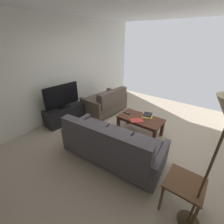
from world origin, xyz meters
TOP-DOWN VIEW (x-y plane):
  - ground_plane at (0.00, 0.00)m, footprint 4.88×5.97m
  - wall_right at (2.44, 0.00)m, footprint 0.12×5.97m
  - ceiling_slab at (0.00, 0.00)m, footprint 4.88×5.97m
  - sofa_main at (0.09, 0.92)m, footprint 2.05×1.02m
  - loveseat_near at (1.51, -0.65)m, footprint 0.96×1.36m
  - coffee_table at (0.06, -0.23)m, footprint 1.06×0.58m
  - end_table at (-1.28, 1.09)m, footprint 0.47×0.47m
  - tv_stand at (2.06, 0.54)m, footprint 0.51×1.14m
  - flat_tv at (2.06, 0.54)m, footprint 0.22×1.01m
  - book_stack at (-0.03, -0.42)m, footprint 0.33×0.35m
  - tv_remote at (0.45, -0.23)m, footprint 0.16×0.07m
  - loose_magazine at (0.08, -0.06)m, footprint 0.36×0.35m

SIDE VIEW (x-z plane):
  - ground_plane at x=0.00m, z-range -0.01..0.00m
  - tv_stand at x=2.06m, z-range 0.00..0.46m
  - loveseat_near at x=1.51m, z-range -0.06..0.76m
  - sofa_main at x=0.09m, z-range -0.07..0.79m
  - coffee_table at x=0.06m, z-range 0.16..0.61m
  - end_table at x=-1.28m, z-range 0.17..0.70m
  - loose_magazine at x=0.08m, z-range 0.45..0.46m
  - tv_remote at x=0.45m, z-range 0.45..0.47m
  - book_stack at x=-0.03m, z-range 0.45..0.51m
  - flat_tv at x=2.06m, z-range 0.47..1.12m
  - wall_right at x=2.44m, z-range 0.00..2.75m
  - ceiling_slab at x=0.00m, z-range 2.75..2.76m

